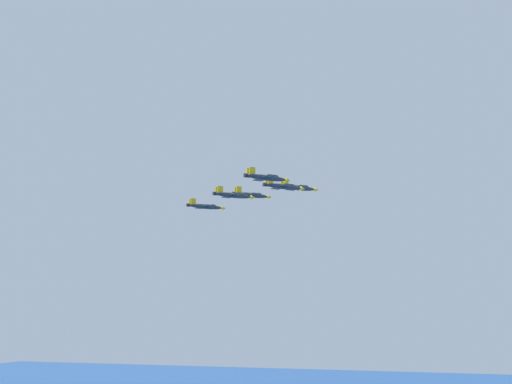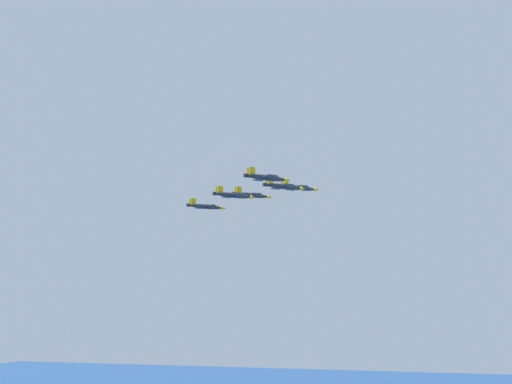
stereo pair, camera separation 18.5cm
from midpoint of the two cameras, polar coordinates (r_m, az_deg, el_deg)
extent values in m
ellipsoid|color=#2D3338|center=(232.16, 3.79, 0.38)|extent=(11.52, 11.26, 1.84)
cone|color=gold|center=(236.41, 5.42, 0.20)|extent=(2.40, 2.40, 1.56)
ellipsoid|color=#334751|center=(233.95, 4.44, 0.47)|extent=(2.71, 2.69, 1.07)
cube|color=#2D3338|center=(231.77, 3.64, 0.37)|extent=(9.44, 9.59, 0.18)
cube|color=gold|center=(235.62, 3.05, 0.19)|extent=(2.60, 2.56, 0.22)
cube|color=gold|center=(227.97, 4.24, 0.57)|extent=(2.60, 2.56, 0.22)
cube|color=#2D3338|center=(229.09, 2.51, 0.51)|extent=(5.02, 5.07, 0.18)
cube|color=gold|center=(230.27, 2.46, 0.79)|extent=(1.63, 1.60, 2.65)
cube|color=gold|center=(228.72, 2.69, 0.87)|extent=(1.63, 1.60, 2.65)
cylinder|color=black|center=(228.32, 2.18, 0.55)|extent=(1.63, 1.63, 1.28)
ellipsoid|color=#2D3338|center=(234.50, -0.38, -0.29)|extent=(11.38, 10.81, 1.79)
cone|color=gold|center=(238.28, 1.25, -0.45)|extent=(2.34, 2.33, 1.52)
ellipsoid|color=#334751|center=(236.09, 0.27, -0.19)|extent=(2.66, 2.61, 1.04)
cube|color=#2D3338|center=(234.15, -0.53, -0.30)|extent=(9.11, 9.43, 0.18)
cube|color=gold|center=(238.03, -1.05, -0.45)|extent=(2.56, 2.46, 0.21)
cube|color=gold|center=(230.31, 0.00, -0.11)|extent=(2.56, 2.46, 0.21)
cube|color=#2D3338|center=(231.78, -1.65, -0.16)|extent=(4.86, 4.98, 0.18)
cube|color=gold|center=(232.92, -1.69, 0.11)|extent=(1.61, 1.53, 2.58)
cube|color=gold|center=(231.36, -1.48, 0.18)|extent=(1.61, 1.53, 2.58)
cylinder|color=black|center=(231.09, -1.98, -0.13)|extent=(1.58, 1.59, 1.25)
ellipsoid|color=#2D3338|center=(215.50, 2.49, 0.48)|extent=(11.33, 10.85, 1.79)
cone|color=gold|center=(219.58, 4.22, 0.29)|extent=(2.34, 2.33, 1.52)
ellipsoid|color=#334751|center=(217.22, 3.18, 0.58)|extent=(2.65, 2.61, 1.04)
cube|color=#2D3338|center=(215.12, 2.33, 0.47)|extent=(9.13, 9.40, 0.18)
cube|color=gold|center=(218.89, 1.73, 0.29)|extent=(2.56, 2.47, 0.21)
cube|color=gold|center=(211.40, 2.96, 0.69)|extent=(2.56, 2.47, 0.21)
cube|color=#2D3338|center=(212.56, 1.15, 0.63)|extent=(4.86, 4.96, 0.18)
cube|color=gold|center=(213.71, 1.09, 0.92)|extent=(1.61, 1.54, 2.58)
cube|color=gold|center=(212.19, 1.33, 1.00)|extent=(1.61, 1.54, 2.58)
cylinder|color=black|center=(211.82, 0.80, 0.67)|extent=(1.58, 1.59, 1.25)
ellipsoid|color=#2D3338|center=(237.82, -4.45, -1.30)|extent=(11.14, 10.36, 1.73)
cone|color=gold|center=(241.12, -2.84, -1.45)|extent=(2.27, 2.26, 1.47)
ellipsoid|color=#334751|center=(239.21, -3.81, -1.21)|extent=(2.59, 2.52, 1.01)
cube|color=#2D3338|center=(237.52, -4.60, -1.31)|extent=(8.76, 9.20, 0.17)
cube|color=gold|center=(241.40, -5.04, -1.44)|extent=(2.51, 2.37, 0.21)
cube|color=gold|center=(233.67, -4.14, -1.15)|extent=(2.51, 2.37, 0.21)
cube|color=#2D3338|center=(235.46, -5.69, -1.19)|extent=(4.68, 4.85, 0.17)
cube|color=gold|center=(236.55, -5.72, -0.92)|extent=(1.58, 1.47, 2.51)
cube|color=gold|center=(235.00, -5.54, -0.86)|extent=(1.58, 1.47, 2.51)
cylinder|color=black|center=(234.87, -6.02, -1.16)|extent=(1.53, 1.55, 1.21)
ellipsoid|color=#2D3338|center=(199.43, 0.98, 1.27)|extent=(11.45, 10.88, 1.80)
cone|color=gold|center=(203.40, 2.88, 1.04)|extent=(2.36, 2.35, 1.53)
ellipsoid|color=#334751|center=(201.11, 1.74, 1.37)|extent=(2.67, 2.63, 1.05)
cube|color=#2D3338|center=(199.07, 0.80, 1.26)|extent=(9.17, 9.49, 0.18)
cube|color=gold|center=(202.90, 0.17, 1.05)|extent=(2.58, 2.48, 0.22)
cube|color=gold|center=(195.28, 1.47, 1.51)|extent=(2.58, 2.48, 0.22)
cube|color=#2D3338|center=(196.59, -0.50, 1.44)|extent=(4.89, 5.01, 0.18)
cube|color=gold|center=(197.77, -0.56, 1.75)|extent=(1.62, 1.54, 2.60)
cube|color=gold|center=(196.23, -0.30, 1.85)|extent=(1.62, 1.54, 2.60)
cylinder|color=black|center=(195.88, -0.89, 1.48)|extent=(1.59, 1.60, 1.26)
ellipsoid|color=#2D3338|center=(218.21, -1.98, -0.30)|extent=(11.26, 10.56, 1.76)
cone|color=gold|center=(221.81, -0.23, -0.48)|extent=(2.31, 2.29, 1.50)
ellipsoid|color=#334751|center=(219.72, -1.28, -0.20)|extent=(2.62, 2.56, 1.03)
cube|color=#2D3338|center=(217.88, -2.14, -0.31)|extent=(8.92, 9.31, 0.18)
cube|color=gold|center=(221.73, -2.66, -0.48)|extent=(2.53, 2.41, 0.21)
cube|color=gold|center=(214.06, -1.59, -0.12)|extent=(2.53, 2.41, 0.21)
cube|color=#2D3338|center=(215.63, -3.33, -0.17)|extent=(4.76, 4.91, 0.18)
cube|color=gold|center=(216.76, -3.36, 0.12)|extent=(1.60, 1.50, 2.54)
cube|color=gold|center=(215.21, -3.15, 0.19)|extent=(1.60, 1.50, 2.54)
cylinder|color=black|center=(214.99, -3.68, -0.13)|extent=(1.55, 1.57, 1.23)
camera|label=1|loc=(0.09, -89.98, 0.00)|focal=45.13mm
camera|label=2|loc=(0.09, 90.02, 0.00)|focal=45.13mm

